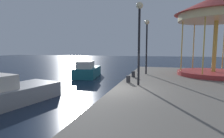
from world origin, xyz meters
TOP-DOWN VIEW (x-y plane):
  - ground_plane at (0.00, 0.00)m, footprint 120.00×120.00m
  - motorboat_grey at (-5.08, -1.62)m, footprint 3.25×5.58m
  - motorboat_teal at (-4.68, 7.95)m, footprint 2.60×4.40m
  - carousel at (6.01, 6.16)m, footprint 5.78×5.78m
  - lamp_post_near_edge at (1.14, 1.14)m, footprint 0.36×0.36m
  - lamp_post_mid_promenade at (1.18, 5.69)m, footprint 0.36×0.36m
  - bollard_center at (0.44, 3.94)m, footprint 0.24×0.24m
  - bollard_south at (0.47, 1.79)m, footprint 0.24×0.24m

SIDE VIEW (x-z plane):
  - ground_plane at x=0.00m, z-range 0.00..0.00m
  - motorboat_grey at x=-5.08m, z-range -0.19..1.34m
  - motorboat_teal at x=-4.68m, z-range -0.19..1.41m
  - bollard_center at x=0.44m, z-range 0.80..1.20m
  - bollard_south at x=0.47m, z-range 0.80..1.20m
  - lamp_post_mid_promenade at x=1.18m, z-range 1.58..5.71m
  - lamp_post_near_edge at x=1.14m, z-range 1.60..5.95m
  - carousel at x=6.01m, z-range 2.24..7.97m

